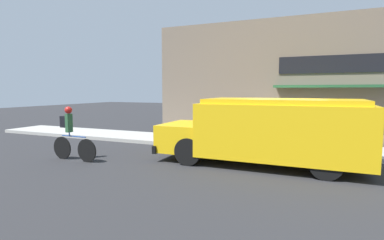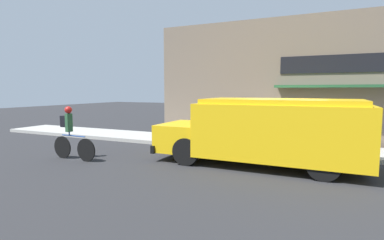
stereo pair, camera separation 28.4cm
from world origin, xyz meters
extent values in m
plane|color=#2B2B2D|center=(0.00, 0.00, 0.00)|extent=(70.00, 70.00, 0.00)
cube|color=#ADAAA3|center=(0.00, 1.10, 0.07)|extent=(28.00, 2.19, 0.15)
cube|color=#756656|center=(0.00, 2.62, 2.58)|extent=(12.09, 0.18, 5.17)
cube|color=black|center=(1.34, 2.51, 3.20)|extent=(3.80, 0.05, 0.68)
cube|color=#235633|center=(1.34, 2.08, 2.35)|extent=(3.99, 0.91, 0.10)
cube|color=yellow|center=(0.07, -1.50, 1.05)|extent=(4.65, 2.16, 1.53)
cube|color=yellow|center=(-2.92, -1.52, 0.71)|extent=(1.35, 1.98, 0.84)
cube|color=yellow|center=(0.07, -1.50, 1.89)|extent=(4.27, 1.99, 0.14)
cube|color=black|center=(-3.55, -1.52, 0.38)|extent=(0.13, 2.10, 0.24)
cube|color=red|center=(-1.21, -0.19, 1.13)|extent=(0.03, 0.44, 0.44)
cylinder|color=black|center=(-2.46, -0.60, 0.41)|extent=(0.81, 0.26, 0.81)
cylinder|color=black|center=(-2.45, -2.42, 0.41)|extent=(0.81, 0.26, 0.81)
cylinder|color=black|center=(1.25, -0.59, 0.41)|extent=(0.81, 0.26, 0.81)
cylinder|color=black|center=(1.26, -2.41, 0.41)|extent=(0.81, 0.26, 0.81)
cylinder|color=black|center=(-5.46, -3.33, 0.36)|extent=(0.72, 0.06, 0.72)
cylinder|color=black|center=(-6.50, -3.30, 0.36)|extent=(0.72, 0.06, 0.72)
cylinder|color=#234793|center=(-5.98, -3.31, 0.77)|extent=(0.99, 0.07, 0.04)
cylinder|color=#234793|center=(-6.16, -3.31, 0.83)|extent=(0.04, 0.04, 0.12)
cube|color=#2D5B38|center=(-6.16, -3.31, 1.18)|extent=(0.13, 0.20, 0.58)
sphere|color=red|center=(-6.16, -3.31, 1.58)|extent=(0.22, 0.22, 0.22)
cube|color=black|center=(-6.35, -3.30, 1.21)|extent=(0.26, 0.15, 0.36)
cylinder|color=slate|center=(-2.92, 1.74, 0.50)|extent=(0.54, 0.54, 0.71)
cylinder|color=black|center=(-2.92, 1.74, 0.88)|extent=(0.55, 0.55, 0.04)
camera|label=1|loc=(1.06, -10.35, 2.21)|focal=28.00mm
camera|label=2|loc=(1.32, -10.23, 2.21)|focal=28.00mm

